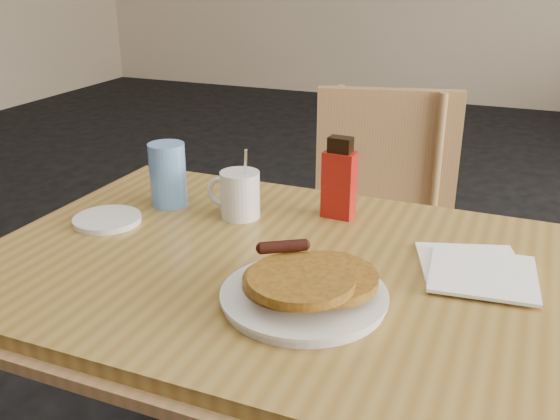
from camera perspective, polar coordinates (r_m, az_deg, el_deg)
The scene contains 8 objects.
main_table at distance 1.15m, azimuth 1.17°, elevation -6.80°, with size 1.19×0.81×0.75m.
chair_main_far at distance 1.84m, azimuth 8.71°, elevation -1.04°, with size 0.50×0.50×0.92m.
pancake_plate at distance 0.99m, azimuth 2.29°, elevation -7.20°, with size 0.27×0.27×0.08m.
coffee_mug at distance 1.31m, azimuth -3.78°, elevation 1.51°, with size 0.12×0.08×0.16m.
syrup_bottle at distance 1.30m, azimuth 5.43°, elevation 2.70°, with size 0.07×0.05×0.17m.
napkin_stack at distance 1.14m, azimuth 17.57°, elevation -5.24°, with size 0.23×0.24×0.01m.
blue_tumbler at distance 1.39m, azimuth -10.21°, elevation 3.21°, with size 0.08×0.08×0.14m, color #5C8ED8.
side_saucer at distance 1.34m, azimuth -15.51°, elevation -0.85°, with size 0.14×0.14×0.01m, color silver.
Camera 1 is at (0.39, -0.98, 1.26)m, focal length 40.00 mm.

